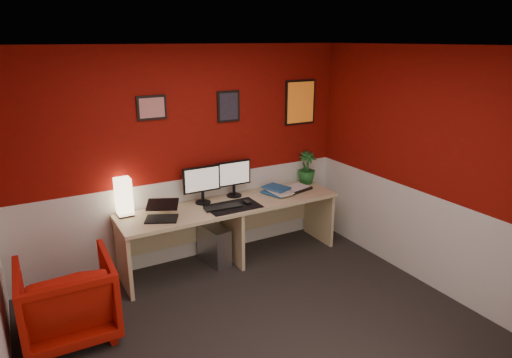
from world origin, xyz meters
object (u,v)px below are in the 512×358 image
monitor_right (234,173)px  armchair (68,299)px  zen_tray (296,189)px  shoji_lamp (124,198)px  potted_plant (307,168)px  pc_tower (214,244)px  laptop (161,210)px  monitor_left (202,179)px  desk (232,232)px

monitor_right → armchair: 2.27m
zen_tray → shoji_lamp: bearing=175.0°
monitor_right → potted_plant: size_ratio=1.38×
pc_tower → laptop: bearing=-176.0°
monitor_left → potted_plant: (1.49, 0.04, -0.08)m
desk → monitor_left: (-0.28, 0.18, 0.66)m
desk → laptop: (-0.85, -0.08, 0.47)m
pc_tower → zen_tray: bearing=-10.4°
desk → armchair: same height
laptop → pc_tower: laptop is taller
laptop → potted_plant: size_ratio=0.78×
monitor_right → shoji_lamp: bearing=179.5°
potted_plant → armchair: 3.24m
potted_plant → pc_tower: bearing=-174.3°
potted_plant → zen_tray: bearing=-148.5°
zen_tray → pc_tower: bearing=178.5°
laptop → pc_tower: 0.91m
monitor_left → zen_tray: monitor_left is taller
zen_tray → potted_plant: (0.28, 0.17, 0.20)m
zen_tray → monitor_left: bearing=173.7°
desk → monitor_left: size_ratio=4.48×
potted_plant → pc_tower: (-1.41, -0.14, -0.72)m
monitor_left → potted_plant: size_ratio=1.38×
laptop → monitor_left: (0.57, 0.25, 0.18)m
shoji_lamp → laptop: (0.31, -0.30, -0.09)m
shoji_lamp → monitor_right: bearing=-0.5°
monitor_left → potted_plant: 1.49m
pc_tower → armchair: size_ratio=0.56×
shoji_lamp → pc_tower: size_ratio=0.89×
shoji_lamp → pc_tower: (0.96, -0.15, -0.70)m
pc_tower → armchair: 1.80m
monitor_left → zen_tray: bearing=-6.3°
shoji_lamp → monitor_left: (0.88, -0.05, 0.09)m
potted_plant → armchair: size_ratio=0.53×
laptop → armchair: size_ratio=0.41×
zen_tray → potted_plant: size_ratio=0.83×
shoji_lamp → pc_tower: bearing=-9.1°
zen_tray → pc_tower: (-1.13, 0.03, -0.52)m
shoji_lamp → pc_tower: 1.20m
zen_tray → armchair: size_ratio=0.44×
desk → armchair: (-1.88, -0.56, -0.00)m
monitor_left → monitor_right: 0.42m
laptop → potted_plant: potted_plant is taller
shoji_lamp → laptop: bearing=-44.8°
shoji_lamp → laptop: 0.44m
pc_tower → monitor_right: bearing=13.6°
monitor_left → pc_tower: 0.81m
monitor_left → armchair: size_ratio=0.72×
pc_tower → monitor_left: bearing=117.7°
pc_tower → shoji_lamp: bearing=162.0°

